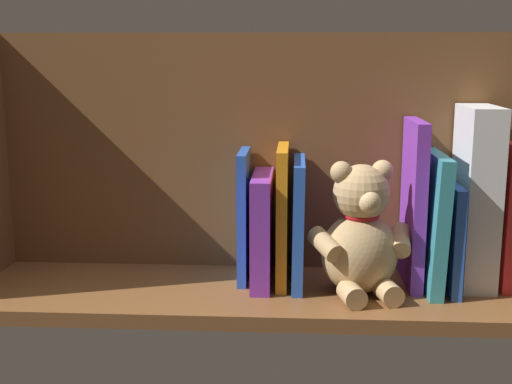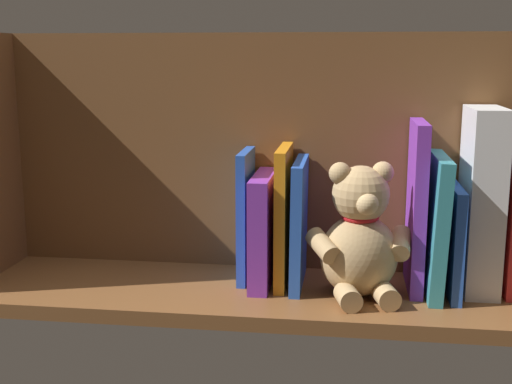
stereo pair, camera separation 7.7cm
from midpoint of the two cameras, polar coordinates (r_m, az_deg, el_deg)
name	(u,v)px [view 2 (the right image)]	position (r cm, az deg, el deg)	size (l,w,h in cm)	color
ground_plane	(256,292)	(106.76, 2.09, -8.46)	(91.38, 25.86, 2.20)	brown
shelf_back_panel	(265,153)	(112.12, 2.72, 3.31)	(91.38, 1.50, 38.75)	brown
book_0	(508,218)	(109.84, 22.33, -2.04)	(1.53, 11.80, 22.51)	red
dictionary_thick_white	(481,200)	(107.99, 20.38, -0.69)	(5.05, 12.31, 27.75)	silver
book_1	(452,238)	(107.19, 18.17, -3.74)	(1.54, 15.13, 16.41)	blue
book_2	(435,224)	(105.90, 16.89, -2.64)	(2.04, 15.79, 20.72)	teal
book_3	(416,206)	(106.19, 15.37, -1.16)	(1.93, 13.19, 25.62)	purple
teddy_bear	(360,238)	(101.38, 10.91, -3.84)	(15.89, 14.73, 20.14)	tan
book_4	(299,223)	(105.22, 5.75, -2.62)	(1.67, 14.76, 19.53)	blue
book_5	(284,216)	(105.65, 4.43, -2.01)	(1.66, 13.64, 21.43)	orange
book_6	(263,229)	(105.79, 2.70, -3.14)	(2.97, 14.86, 17.21)	purple
book_7	(246,215)	(107.41, 1.20, -1.98)	(1.41, 11.26, 20.60)	blue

